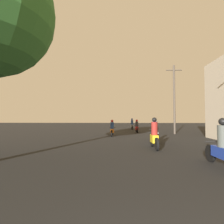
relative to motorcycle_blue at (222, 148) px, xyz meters
The scene contains 7 objects.
motorcycle_blue is the anchor object (origin of this frame).
motorcycle_yellow 3.76m from the motorcycle_blue, 113.71° to the left, with size 0.60×1.94×1.63m.
motorcycle_white 6.01m from the motorcycle_blue, 99.62° to the left, with size 0.60×1.96×1.60m.
motorcycle_orange 10.83m from the motorcycle_blue, 111.97° to the left, with size 0.60×2.01×1.46m.
motorcycle_red 13.89m from the motorcycle_blue, 96.14° to the left, with size 0.60×1.92×1.45m.
motorcycle_silver 18.71m from the motorcycle_blue, 95.22° to the left, with size 0.60×1.99×1.58m.
utility_pole_far 12.77m from the motorcycle_blue, 79.81° to the left, with size 1.60×0.20×7.03m.
Camera 1 is at (-0.91, -0.49, 1.58)m, focal length 28.00 mm.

